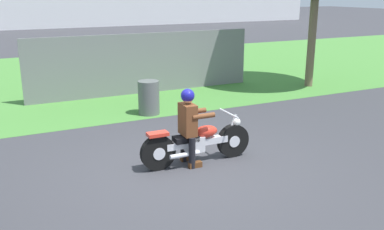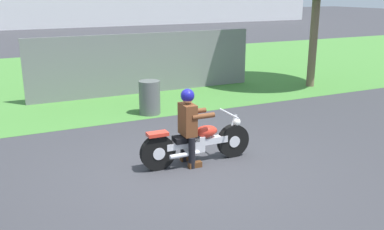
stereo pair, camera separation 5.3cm
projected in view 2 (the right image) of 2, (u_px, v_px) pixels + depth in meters
name	position (u px, v px, depth m)	size (l,w,h in m)	color
ground	(189.00, 170.00, 7.50)	(120.00, 120.00, 0.00)	#38383D
grass_verge	(79.00, 77.00, 15.49)	(60.00, 12.00, 0.01)	#478438
motorcycle_lead	(197.00, 143.00, 7.71)	(2.12, 0.66, 0.87)	black
rider_lead	(189.00, 121.00, 7.53)	(0.55, 0.48, 1.39)	black
trash_can	(150.00, 98.00, 10.79)	(0.53, 0.53, 0.85)	#595E5B
fence_segment	(146.00, 63.00, 12.94)	(7.00, 0.06, 1.80)	slate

